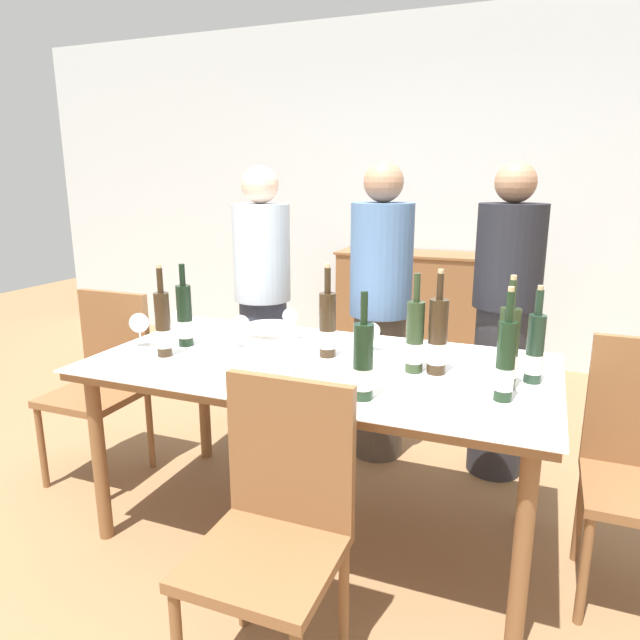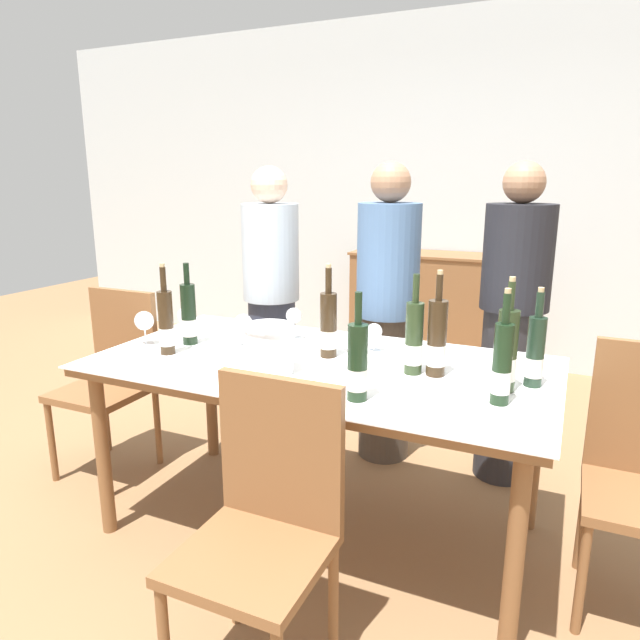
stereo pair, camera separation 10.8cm
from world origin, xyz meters
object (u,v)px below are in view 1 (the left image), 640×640
(wine_glass_0, at_px, (139,324))
(wine_glass_1, at_px, (240,326))
(chair_left_end, at_px, (104,373))
(wine_glass_3, at_px, (372,332))
(wine_bottle_1, at_px, (505,362))
(wine_bottle_5, at_px, (437,339))
(sideboard_cabinet, at_px, (411,308))
(wine_bottle_2, at_px, (415,339))
(wine_bottle_6, at_px, (535,350))
(wine_glass_4, at_px, (290,318))
(wine_bottle_4, at_px, (508,350))
(wine_bottle_3, at_px, (327,326))
(person_host, at_px, (263,304))
(person_guest_right, at_px, (504,325))
(wine_bottle_0, at_px, (363,363))
(wine_bottle_8, at_px, (163,326))
(wine_glass_2, at_px, (272,331))
(person_guest_left, at_px, (380,315))
(wine_bottle_7, at_px, (185,317))
(ice_bucket, at_px, (270,348))
(wine_glass_5, at_px, (180,318))
(chair_near_front, at_px, (277,516))
(dining_table, at_px, (320,378))

(wine_glass_0, relative_size, wine_glass_1, 1.04)
(wine_glass_1, bearing_deg, chair_left_end, 178.20)
(wine_glass_3, bearing_deg, wine_bottle_1, -33.73)
(wine_bottle_5, bearing_deg, sideboard_cabinet, 104.72)
(wine_bottle_2, relative_size, wine_bottle_6, 1.07)
(sideboard_cabinet, height_order, wine_glass_4, sideboard_cabinet)
(wine_bottle_6, height_order, wine_glass_4, wine_bottle_6)
(wine_bottle_4, xyz_separation_m, chair_left_end, (-1.97, 0.11, -0.38))
(wine_bottle_3, height_order, person_host, person_host)
(wine_bottle_5, distance_m, person_guest_right, 0.83)
(wine_bottle_0, xyz_separation_m, wine_bottle_5, (0.19, 0.36, 0.01))
(wine_bottle_0, xyz_separation_m, wine_bottle_1, (0.45, 0.17, 0.01))
(sideboard_cabinet, relative_size, wine_glass_3, 9.57)
(wine_bottle_8, xyz_separation_m, person_host, (-0.05, 1.01, -0.12))
(wine_bottle_8, relative_size, wine_glass_2, 2.94)
(sideboard_cabinet, height_order, wine_glass_3, sideboard_cabinet)
(wine_glass_0, height_order, person_guest_left, person_guest_left)
(wine_bottle_7, distance_m, wine_glass_4, 0.48)
(sideboard_cabinet, height_order, person_guest_right, person_guest_right)
(wine_bottle_1, relative_size, person_guest_right, 0.25)
(wine_bottle_2, height_order, person_guest_left, person_guest_left)
(ice_bucket, distance_m, person_guest_left, 1.01)
(wine_bottle_6, relative_size, person_guest_left, 0.23)
(wine_glass_5, xyz_separation_m, person_guest_left, (0.76, 0.73, -0.08))
(ice_bucket, bearing_deg, wine_bottle_3, 65.50)
(ice_bucket, xyz_separation_m, wine_bottle_0, (0.42, -0.13, 0.03))
(wine_bottle_0, distance_m, wine_glass_4, 0.80)
(wine_glass_0, bearing_deg, person_guest_right, 31.73)
(wine_bottle_6, bearing_deg, wine_glass_4, 169.82)
(wine_glass_1, bearing_deg, wine_glass_5, 178.51)
(chair_left_end, bearing_deg, wine_glass_4, 10.14)
(wine_bottle_4, bearing_deg, wine_bottle_2, 172.18)
(wine_glass_4, distance_m, person_host, 0.74)
(chair_left_end, bearing_deg, wine_glass_1, -1.80)
(wine_glass_3, height_order, person_host, person_host)
(wine_glass_1, xyz_separation_m, wine_glass_2, (0.16, -0.00, -0.01))
(chair_near_front, bearing_deg, wine_glass_4, 112.14)
(wine_bottle_1, xyz_separation_m, wine_glass_4, (-0.99, 0.42, -0.03))
(chair_left_end, bearing_deg, ice_bucket, -14.42)
(ice_bucket, relative_size, wine_bottle_5, 0.49)
(wine_glass_3, bearing_deg, wine_bottle_7, -164.01)
(wine_glass_4, bearing_deg, wine_glass_3, -4.34)
(wine_glass_1, bearing_deg, wine_glass_3, 16.86)
(wine_bottle_8, height_order, chair_near_front, wine_bottle_8)
(sideboard_cabinet, bearing_deg, wine_bottle_1, -71.04)
(wine_glass_4, distance_m, person_guest_right, 1.09)
(wine_bottle_8, bearing_deg, person_guest_right, 37.14)
(dining_table, bearing_deg, wine_bottle_6, 4.91)
(sideboard_cabinet, relative_size, ice_bucket, 6.06)
(wine_glass_3, bearing_deg, wine_bottle_2, -41.82)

